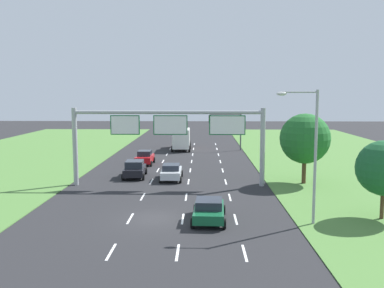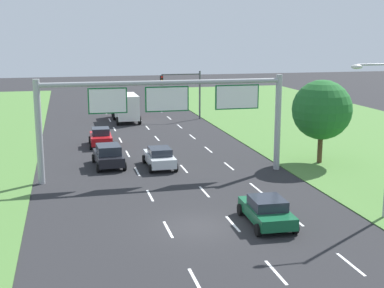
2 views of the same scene
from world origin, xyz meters
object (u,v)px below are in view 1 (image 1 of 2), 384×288
Objects in this scene: roadside_tree_near at (384,168)px; box_truck at (182,138)px; car_near_red at (209,210)px; car_mid_lane at (135,169)px; street_lamp at (310,145)px; car_lead_silver at (145,158)px; sign_gantry at (171,131)px; traffic_light_mast at (227,124)px; car_far_ahead at (171,172)px; roadside_tree_mid at (305,139)px.

box_truck is at bearing 113.14° from roadside_tree_near.
car_near_red is 11.73m from roadside_tree_near.
street_lamp is (13.35, -15.03, 4.23)m from car_mid_lane.
car_lead_silver is 0.75× the size of roadside_tree_near.
sign_gantry is (0.27, -24.74, 3.25)m from box_truck.
roadside_tree_near is (8.19, -34.30, -0.43)m from traffic_light_mast.
traffic_light_mast is at bearing -5.29° from box_truck.
car_mid_lane is 21.35m from box_truck.
box_truck is 1.28× the size of traffic_light_mast.
roadside_tree_near is at bearing -40.96° from car_far_ahead.
car_far_ahead is at bearing -107.03° from traffic_light_mast.
box_truck is 1.11× the size of roadside_tree_mid.
traffic_light_mast is (3.22, 34.93, 3.12)m from car_near_red.
box_truck is at bearing 175.32° from traffic_light_mast.
roadside_tree_mid is (5.67, -23.21, 0.31)m from traffic_light_mast.
car_lead_silver is 0.46× the size of street_lamp.
car_lead_silver is 0.93× the size of car_far_ahead.
roadside_tree_near is 11.40m from roadside_tree_mid.
traffic_light_mast is 35.66m from street_lamp.
car_near_red is 0.83× the size of roadside_tree_near.
car_lead_silver is 26.77m from street_lamp.
car_far_ahead is at bearing 124.78° from street_lamp.
car_mid_lane is (0.06, -7.74, 0.05)m from car_lead_silver.
traffic_light_mast reaches higher than car_mid_lane.
box_truck is at bearing 89.80° from car_far_ahead.
car_mid_lane is at bearing -100.40° from box_truck.
car_mid_lane reaches higher than car_near_red.
roadside_tree_near is at bearing -77.22° from roadside_tree_mid.
roadside_tree_near reaches higher than car_lead_silver.
car_mid_lane is 0.60× the size of box_truck.
car_near_red is at bearing 174.72° from street_lamp.
traffic_light_mast reaches higher than box_truck.
car_mid_lane is 0.77× the size of traffic_light_mast.
car_lead_silver is (-7.17, 22.20, 0.05)m from car_near_red.
traffic_light_mast is at bearing 60.53° from car_mid_lane.
car_lead_silver is at bearing 87.73° from car_mid_lane.
roadside_tree_near is at bearing -39.43° from car_mid_lane.
street_lamp is at bearing -85.16° from traffic_light_mast.
roadside_tree_near reaches higher than box_truck.
car_lead_silver is at bearing 130.74° from roadside_tree_near.
sign_gantry is (-3.22, 10.74, 4.19)m from car_near_red.
sign_gantry is at bearing 108.99° from car_near_red.
box_truck reaches higher than car_mid_lane.
sign_gantry reaches higher than box_truck.
car_far_ahead is (3.71, -1.16, -0.07)m from car_mid_lane.
street_lamp is 1.31× the size of roadside_tree_mid.
roadside_tree_mid reaches higher than roadside_tree_near.
car_far_ahead is at bearing -90.40° from box_truck.
street_lamp is at bearing -50.14° from sign_gantry.
car_far_ahead is at bearing -20.01° from car_mid_lane.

